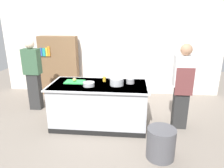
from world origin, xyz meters
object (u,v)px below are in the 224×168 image
at_px(stock_pot, 117,82).
at_px(mixing_bowl, 89,84).
at_px(bookshelf, 59,66).
at_px(person_chef, 183,85).
at_px(sauce_pan, 130,81).
at_px(juice_cup, 104,79).
at_px(person_guest, 33,73).
at_px(trash_bin, 161,143).
at_px(onion, 74,80).

xyz_separation_m(stock_pot, mixing_bowl, (-0.54, -0.11, -0.03)).
bearing_deg(stock_pot, bookshelf, 134.98).
xyz_separation_m(person_chef, bookshelf, (-3.11, 1.75, -0.06)).
bearing_deg(mixing_bowl, sauce_pan, 17.50).
distance_m(juice_cup, person_guest, 1.84).
xyz_separation_m(juice_cup, person_guest, (-1.78, 0.45, -0.04)).
bearing_deg(person_chef, person_guest, 82.41).
bearing_deg(sauce_pan, person_chef, -4.07).
bearing_deg(trash_bin, juice_cup, 131.83).
xyz_separation_m(onion, stock_pot, (0.89, -0.11, 0.01)).
distance_m(mixing_bowl, person_chef, 1.84).
xyz_separation_m(mixing_bowl, person_chef, (1.83, 0.18, -0.03)).
distance_m(person_chef, bookshelf, 3.57).
bearing_deg(person_chef, onion, 91.79).
height_order(stock_pot, person_guest, person_guest).
bearing_deg(bookshelf, juice_cup, -45.92).
distance_m(mixing_bowl, person_guest, 1.72).
distance_m(trash_bin, person_guest, 3.35).
relative_size(sauce_pan, person_guest, 0.13).
xyz_separation_m(onion, mixing_bowl, (0.35, -0.22, -0.02)).
xyz_separation_m(onion, sauce_pan, (1.15, 0.04, -0.01)).
relative_size(stock_pot, mixing_bowl, 1.50).
distance_m(stock_pot, sauce_pan, 0.30).
height_order(mixing_bowl, juice_cup, juice_cup).
xyz_separation_m(stock_pot, person_chef, (1.29, 0.07, -0.06)).
xyz_separation_m(sauce_pan, person_guest, (-2.33, 0.54, -0.04)).
relative_size(onion, sauce_pan, 0.34).
height_order(trash_bin, bookshelf, bookshelf).
height_order(onion, trash_bin, onion).
xyz_separation_m(stock_pot, juice_cup, (-0.28, 0.23, -0.02)).
xyz_separation_m(onion, bookshelf, (-0.93, 1.71, -0.11)).
distance_m(stock_pot, juice_cup, 0.36).
bearing_deg(mixing_bowl, stock_pot, 11.72).
height_order(onion, juice_cup, juice_cup).
bearing_deg(person_chef, sauce_pan, 88.68).
distance_m(onion, trash_bin, 2.10).
height_order(stock_pot, sauce_pan, stock_pot).
height_order(person_chef, bookshelf, person_chef).
bearing_deg(mixing_bowl, person_chef, 5.65).
relative_size(stock_pot, person_guest, 0.20).
bearing_deg(juice_cup, sauce_pan, -9.26).
relative_size(stock_pot, person_chef, 0.20).
xyz_separation_m(juice_cup, person_chef, (1.57, -0.16, -0.04)).
bearing_deg(person_chef, bookshelf, 63.35).
xyz_separation_m(onion, person_chef, (2.17, -0.04, -0.05)).
height_order(stock_pot, person_chef, person_chef).
bearing_deg(juice_cup, bookshelf, 134.08).
bearing_deg(person_guest, mixing_bowl, 68.07).
bearing_deg(stock_pot, person_guest, 161.75).
bearing_deg(stock_pot, trash_bin, -50.70).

